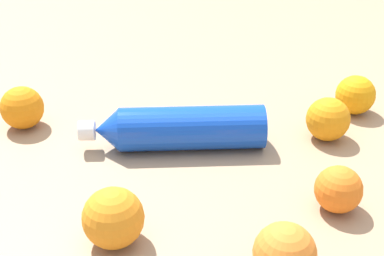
# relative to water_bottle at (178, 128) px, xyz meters

# --- Properties ---
(ground_plane) EXTENTS (2.40, 2.40, 0.00)m
(ground_plane) POSITION_rel_water_bottle_xyz_m (0.05, -0.03, -0.04)
(ground_plane) COLOR #9E7F60
(water_bottle) EXTENTS (0.13, 0.30, 0.07)m
(water_bottle) POSITION_rel_water_bottle_xyz_m (0.00, 0.00, 0.00)
(water_bottle) COLOR blue
(water_bottle) RESTS_ON ground_plane
(orange_0) EXTENTS (0.06, 0.06, 0.06)m
(orange_0) POSITION_rel_water_bottle_xyz_m (-0.12, -0.24, -0.00)
(orange_0) COLOR orange
(orange_0) RESTS_ON ground_plane
(orange_1) EXTENTS (0.08, 0.08, 0.08)m
(orange_1) POSITION_rel_water_bottle_xyz_m (-0.24, 0.04, 0.00)
(orange_1) COLOR orange
(orange_1) RESTS_ON ground_plane
(orange_2) EXTENTS (0.07, 0.07, 0.07)m
(orange_2) POSITION_rel_water_bottle_xyz_m (-0.27, -0.17, 0.00)
(orange_2) COLOR orange
(orange_2) RESTS_ON ground_plane
(orange_3) EXTENTS (0.07, 0.07, 0.07)m
(orange_3) POSITION_rel_water_bottle_xyz_m (0.07, -0.24, 0.00)
(orange_3) COLOR orange
(orange_3) RESTS_ON ground_plane
(orange_4) EXTENTS (0.07, 0.07, 0.07)m
(orange_4) POSITION_rel_water_bottle_xyz_m (0.17, -0.29, 0.00)
(orange_4) COLOR orange
(orange_4) RESTS_ON ground_plane
(orange_5) EXTENTS (0.07, 0.07, 0.07)m
(orange_5) POSITION_rel_water_bottle_xyz_m (0.03, 0.28, 0.00)
(orange_5) COLOR orange
(orange_5) RESTS_ON ground_plane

